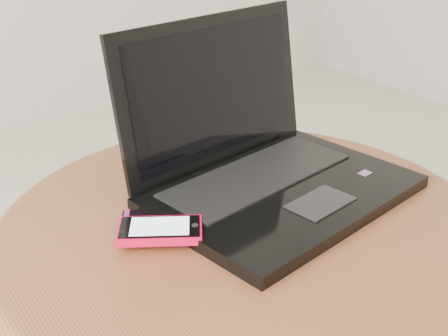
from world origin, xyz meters
TOP-DOWN VIEW (x-y plane):
  - table at (0.04, 0.08)m, footprint 0.68×0.68m
  - laptop at (0.11, 0.13)m, footprint 0.40×0.35m
  - phone_black at (-0.06, 0.11)m, footprint 0.14×0.12m
  - phone_pink at (-0.08, 0.09)m, footprint 0.12×0.10m

SIDE VIEW (x-z plane):
  - table at x=0.04m, z-range 0.15..0.69m
  - phone_black at x=-0.06m, z-range 0.54..0.55m
  - phone_pink at x=-0.08m, z-range 0.55..0.56m
  - laptop at x=0.11m, z-range 0.46..0.70m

